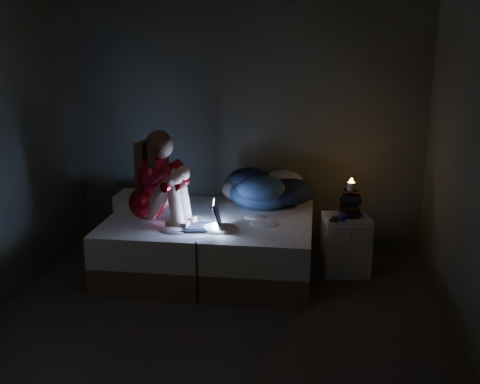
% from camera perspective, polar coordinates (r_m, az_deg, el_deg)
% --- Properties ---
extents(floor, '(3.60, 3.80, 0.02)m').
position_cam_1_polar(floor, '(4.44, -2.45, -13.54)').
color(floor, '#352D2A').
rests_on(floor, ground).
extents(wall_back, '(3.60, 0.02, 2.60)m').
position_cam_1_polar(wall_back, '(5.84, 0.73, 7.09)').
color(wall_back, '#3C3F35').
rests_on(wall_back, ground).
extents(wall_front, '(3.60, 0.02, 2.60)m').
position_cam_1_polar(wall_front, '(2.21, -11.66, -7.10)').
color(wall_front, '#3C3F35').
rests_on(wall_front, ground).
extents(bed, '(1.89, 1.41, 0.52)m').
position_cam_1_polar(bed, '(5.36, -2.99, -5.20)').
color(bed, silver).
rests_on(bed, ground).
extents(pillow, '(0.49, 0.35, 0.14)m').
position_cam_1_polar(pillow, '(5.64, -9.80, -0.83)').
color(pillow, white).
rests_on(pillow, bed).
extents(woman, '(0.58, 0.43, 0.85)m').
position_cam_1_polar(woman, '(5.10, -9.36, 1.58)').
color(woman, '#A91827').
rests_on(woman, bed).
extents(laptop, '(0.40, 0.31, 0.26)m').
position_cam_1_polar(laptop, '(4.93, -4.15, -2.29)').
color(laptop, black).
rests_on(laptop, bed).
extents(clothes_pile, '(0.79, 0.69, 0.40)m').
position_cam_1_polar(clothes_pile, '(5.55, 2.21, 0.54)').
color(clothes_pile, navy).
rests_on(clothes_pile, bed).
extents(nightstand, '(0.47, 0.43, 0.55)m').
position_cam_1_polar(nightstand, '(5.37, 10.60, -5.23)').
color(nightstand, silver).
rests_on(nightstand, ground).
extents(book_stack, '(0.19, 0.25, 0.22)m').
position_cam_1_polar(book_stack, '(5.29, 11.04, -1.16)').
color(book_stack, black).
rests_on(book_stack, nightstand).
extents(candle, '(0.07, 0.07, 0.08)m').
position_cam_1_polar(candle, '(5.25, 11.12, 0.42)').
color(candle, beige).
rests_on(candle, book_stack).
extents(phone, '(0.12, 0.16, 0.01)m').
position_cam_1_polar(phone, '(5.17, 9.29, -2.67)').
color(phone, black).
rests_on(phone, nightstand).
extents(blue_orb, '(0.08, 0.08, 0.08)m').
position_cam_1_polar(blue_orb, '(5.14, 10.09, -2.42)').
color(blue_orb, navy).
rests_on(blue_orb, nightstand).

